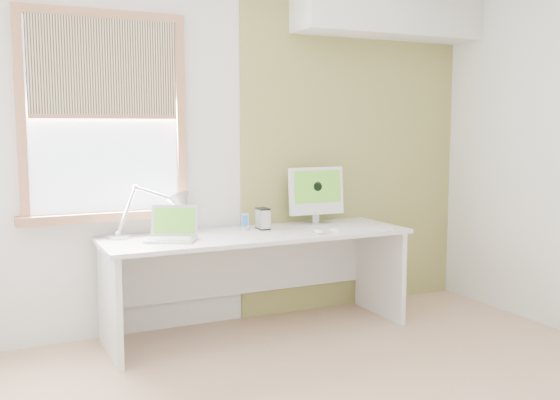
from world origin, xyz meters
TOP-DOWN VIEW (x-y plane):
  - room at (0.00, 0.00)m, footprint 4.04×3.54m
  - accent_wall at (1.00, 1.74)m, footprint 2.00×0.02m
  - soffit at (1.20, 1.57)m, footprint 1.60×0.40m
  - window at (-1.00, 1.71)m, footprint 1.20×0.14m
  - desk at (-0.02, 1.44)m, footprint 2.20×0.70m
  - desk_lamp at (-0.60, 1.57)m, footprint 0.64×0.26m
  - laptop at (-0.64, 1.38)m, footprint 0.40×0.38m
  - phone_dock at (-0.05, 1.53)m, footprint 0.08×0.08m
  - external_drive at (0.08, 1.51)m, footprint 0.08×0.12m
  - imac at (0.57, 1.58)m, footprint 0.45×0.15m
  - keyboard at (0.73, 1.18)m, footprint 0.46×0.18m
  - mouse at (0.36, 1.16)m, footprint 0.07×0.11m

SIDE VIEW (x-z plane):
  - desk at x=-0.02m, z-range 0.17..0.90m
  - keyboard at x=0.73m, z-range 0.73..0.75m
  - mouse at x=0.36m, z-range 0.73..0.76m
  - phone_dock at x=-0.05m, z-range 0.70..0.83m
  - laptop at x=-0.64m, z-range 0.67..0.90m
  - external_drive at x=0.08m, z-range 0.73..0.89m
  - desk_lamp at x=-0.60m, z-range 0.74..1.10m
  - imac at x=0.57m, z-range 0.76..1.20m
  - room at x=0.00m, z-range -0.02..2.62m
  - accent_wall at x=1.00m, z-range 0.00..2.60m
  - window at x=-1.00m, z-range 0.83..2.25m
  - soffit at x=1.20m, z-range 2.19..2.61m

